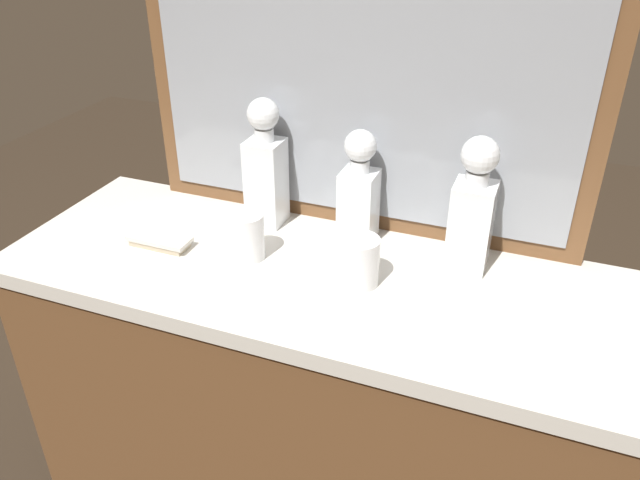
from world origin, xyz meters
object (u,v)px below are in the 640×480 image
Objects in this scene: crystal_decanter_front at (472,217)px; silver_brush_left at (160,241)px; crystal_tumbler_far_right at (247,239)px; crystal_decanter_center at (266,174)px; crystal_tumbler_right at (359,263)px; crystal_decanter_right at (359,198)px.

crystal_decanter_front is 0.71m from silver_brush_left.
crystal_decanter_center is at bearing 100.62° from crystal_tumbler_far_right.
crystal_decanter_front is 2.84× the size of crystal_tumbler_right.
crystal_decanter_right reaches higher than silver_brush_left.
crystal_decanter_center is at bearing 176.96° from crystal_decanter_front.
crystal_decanter_center is 0.24m from crystal_decanter_right.
crystal_tumbler_far_right is (-0.26, 0.00, 0.00)m from crystal_tumbler_right.
crystal_decanter_front is at bearing 17.50° from crystal_tumbler_far_right.
crystal_decanter_front reaches higher than crystal_tumbler_far_right.
crystal_decanter_center is 0.29m from silver_brush_left.
crystal_tumbler_far_right is at bearing 178.94° from crystal_tumbler_right.
crystal_tumbler_right is at bearing -70.74° from crystal_decanter_right.
crystal_decanter_front is (0.49, -0.03, -0.01)m from crystal_decanter_center.
crystal_decanter_center reaches higher than crystal_decanter_right.
crystal_decanter_center reaches higher than crystal_tumbler_right.
silver_brush_left is (-0.67, -0.17, -0.11)m from crystal_decanter_front.
crystal_decanter_right is at bearing -0.76° from crystal_decanter_center.
crystal_decanter_front reaches higher than crystal_tumbler_right.
silver_brush_left is at bearing -132.37° from crystal_decanter_center.
crystal_decanter_center is 0.49m from crystal_decanter_front.
crystal_tumbler_right is at bearing 2.74° from silver_brush_left.
crystal_decanter_right is at bearing 39.79° from crystal_tumbler_far_right.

